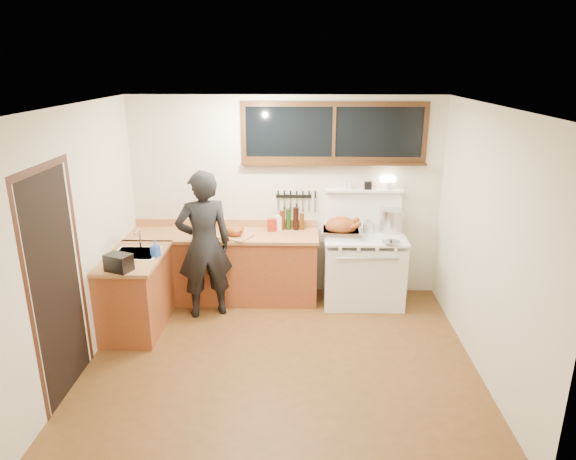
{
  "coord_description": "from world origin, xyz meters",
  "views": [
    {
      "loc": [
        0.19,
        -4.72,
        2.98
      ],
      "look_at": [
        0.05,
        0.85,
        1.15
      ],
      "focal_mm": 32.0,
      "sensor_mm": 36.0,
      "label": 1
    }
  ],
  "objects_px": {
    "vintage_stove": "(363,267)",
    "man": "(204,245)",
    "roast_turkey": "(341,229)",
    "cutting_board": "(234,233)"
  },
  "relations": [
    {
      "from": "roast_turkey",
      "to": "man",
      "type": "bearing_deg",
      "value": -167.91
    },
    {
      "from": "vintage_stove",
      "to": "man",
      "type": "height_order",
      "value": "man"
    },
    {
      "from": "cutting_board",
      "to": "roast_turkey",
      "type": "distance_m",
      "value": 1.33
    },
    {
      "from": "vintage_stove",
      "to": "roast_turkey",
      "type": "bearing_deg",
      "value": -168.93
    },
    {
      "from": "vintage_stove",
      "to": "cutting_board",
      "type": "relative_size",
      "value": 3.23
    },
    {
      "from": "vintage_stove",
      "to": "cutting_board",
      "type": "bearing_deg",
      "value": -176.34
    },
    {
      "from": "man",
      "to": "roast_turkey",
      "type": "bearing_deg",
      "value": 12.09
    },
    {
      "from": "man",
      "to": "roast_turkey",
      "type": "distance_m",
      "value": 1.7
    },
    {
      "from": "man",
      "to": "roast_turkey",
      "type": "height_order",
      "value": "man"
    },
    {
      "from": "vintage_stove",
      "to": "man",
      "type": "relative_size",
      "value": 0.88
    }
  ]
}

